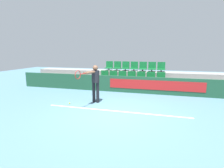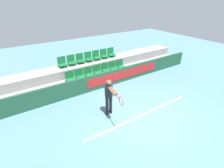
{
  "view_description": "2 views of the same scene",
  "coord_description": "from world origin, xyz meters",
  "px_view_note": "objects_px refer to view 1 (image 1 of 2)",
  "views": [
    {
      "loc": [
        1.53,
        -5.66,
        2.19
      ],
      "look_at": [
        -0.66,
        2.3,
        0.62
      ],
      "focal_mm": 28.0,
      "sensor_mm": 36.0,
      "label": 1
    },
    {
      "loc": [
        -4.32,
        -3.97,
        4.6
      ],
      "look_at": [
        -0.37,
        1.99,
        0.87
      ],
      "focal_mm": 28.0,
      "sensor_mm": 36.0,
      "label": 2
    }
  ],
  "objects_px": {
    "stadium_chair_9": "(126,67)",
    "stadium_chair_7": "(109,66)",
    "stadium_chair_10": "(134,67)",
    "tennis_player": "(95,80)",
    "stadium_chair_1": "(113,76)",
    "stadium_chair_6": "(161,78)",
    "stadium_chair_12": "(152,67)",
    "stadium_chair_11": "(143,67)",
    "stadium_chair_8": "(117,67)",
    "stadium_chair_0": "(104,76)",
    "tennis_ball": "(70,103)",
    "stadium_chair_4": "(141,78)",
    "stadium_chair_5": "(151,78)",
    "stadium_chair_13": "(161,68)",
    "stadium_chair_2": "(122,77)",
    "stadium_chair_3": "(131,77)"
  },
  "relations": [
    {
      "from": "stadium_chair_2",
      "to": "tennis_player",
      "type": "xyz_separation_m",
      "value": [
        -0.55,
        -2.94,
        0.27
      ]
    },
    {
      "from": "stadium_chair_6",
      "to": "stadium_chair_13",
      "type": "distance_m",
      "value": 1.13
    },
    {
      "from": "stadium_chair_2",
      "to": "stadium_chair_10",
      "type": "relative_size",
      "value": 1.0
    },
    {
      "from": "stadium_chair_0",
      "to": "stadium_chair_8",
      "type": "xyz_separation_m",
      "value": [
        0.54,
        1.02,
        0.49
      ]
    },
    {
      "from": "stadium_chair_8",
      "to": "stadium_chair_0",
      "type": "bearing_deg",
      "value": -117.79
    },
    {
      "from": "stadium_chair_6",
      "to": "tennis_ball",
      "type": "relative_size",
      "value": 8.54
    },
    {
      "from": "stadium_chair_7",
      "to": "tennis_player",
      "type": "relative_size",
      "value": 0.35
    },
    {
      "from": "stadium_chair_10",
      "to": "stadium_chair_0",
      "type": "bearing_deg",
      "value": -147.69
    },
    {
      "from": "stadium_chair_11",
      "to": "stadium_chair_4",
      "type": "bearing_deg",
      "value": -90.0
    },
    {
      "from": "stadium_chair_4",
      "to": "stadium_chair_10",
      "type": "relative_size",
      "value": 1.0
    },
    {
      "from": "stadium_chair_11",
      "to": "stadium_chair_8",
      "type": "bearing_deg",
      "value": 180.0
    },
    {
      "from": "stadium_chair_8",
      "to": "stadium_chair_5",
      "type": "bearing_deg",
      "value": -25.37
    },
    {
      "from": "stadium_chair_1",
      "to": "stadium_chair_3",
      "type": "xyz_separation_m",
      "value": [
        1.07,
        0.0,
        0.0
      ]
    },
    {
      "from": "stadium_chair_4",
      "to": "stadium_chair_12",
      "type": "height_order",
      "value": "stadium_chair_12"
    },
    {
      "from": "stadium_chair_2",
      "to": "tennis_player",
      "type": "distance_m",
      "value": 3.01
    },
    {
      "from": "stadium_chair_9",
      "to": "stadium_chair_11",
      "type": "bearing_deg",
      "value": 0.0
    },
    {
      "from": "stadium_chair_0",
      "to": "stadium_chair_11",
      "type": "xyz_separation_m",
      "value": [
        2.14,
        1.02,
        0.49
      ]
    },
    {
      "from": "stadium_chair_9",
      "to": "stadium_chair_7",
      "type": "bearing_deg",
      "value": 180.0
    },
    {
      "from": "stadium_chair_11",
      "to": "tennis_ball",
      "type": "bearing_deg",
      "value": -120.35
    },
    {
      "from": "stadium_chair_6",
      "to": "stadium_chair_12",
      "type": "xyz_separation_m",
      "value": [
        -0.54,
        1.02,
        0.49
      ]
    },
    {
      "from": "stadium_chair_4",
      "to": "stadium_chair_10",
      "type": "distance_m",
      "value": 1.25
    },
    {
      "from": "stadium_chair_6",
      "to": "stadium_chair_2",
      "type": "bearing_deg",
      "value": 180.0
    },
    {
      "from": "stadium_chair_0",
      "to": "tennis_player",
      "type": "xyz_separation_m",
      "value": [
        0.52,
        -2.94,
        0.27
      ]
    },
    {
      "from": "stadium_chair_3",
      "to": "stadium_chair_10",
      "type": "distance_m",
      "value": 1.13
    },
    {
      "from": "stadium_chair_11",
      "to": "tennis_ball",
      "type": "height_order",
      "value": "stadium_chair_11"
    },
    {
      "from": "stadium_chair_13",
      "to": "stadium_chair_10",
      "type": "bearing_deg",
      "value": 180.0
    },
    {
      "from": "stadium_chair_1",
      "to": "stadium_chair_7",
      "type": "bearing_deg",
      "value": 117.79
    },
    {
      "from": "stadium_chair_5",
      "to": "stadium_chair_9",
      "type": "xyz_separation_m",
      "value": [
        -1.61,
        1.02,
        0.49
      ]
    },
    {
      "from": "stadium_chair_3",
      "to": "stadium_chair_11",
      "type": "relative_size",
      "value": 1.0
    },
    {
      "from": "stadium_chair_6",
      "to": "stadium_chair_11",
      "type": "distance_m",
      "value": 1.56
    },
    {
      "from": "stadium_chair_1",
      "to": "stadium_chair_9",
      "type": "relative_size",
      "value": 1.0
    },
    {
      "from": "stadium_chair_9",
      "to": "stadium_chair_12",
      "type": "distance_m",
      "value": 1.61
    },
    {
      "from": "stadium_chair_6",
      "to": "stadium_chair_0",
      "type": "bearing_deg",
      "value": 180.0
    },
    {
      "from": "tennis_ball",
      "to": "stadium_chair_9",
      "type": "bearing_deg",
      "value": 71.08
    },
    {
      "from": "stadium_chair_10",
      "to": "tennis_player",
      "type": "height_order",
      "value": "tennis_player"
    },
    {
      "from": "stadium_chair_12",
      "to": "stadium_chair_0",
      "type": "bearing_deg",
      "value": -159.22
    },
    {
      "from": "stadium_chair_6",
      "to": "tennis_ball",
      "type": "distance_m",
      "value": 5.04
    },
    {
      "from": "stadium_chair_1",
      "to": "stadium_chair_5",
      "type": "distance_m",
      "value": 2.14
    },
    {
      "from": "stadium_chair_8",
      "to": "stadium_chair_11",
      "type": "bearing_deg",
      "value": 0.0
    },
    {
      "from": "tennis_player",
      "to": "stadium_chair_1",
      "type": "bearing_deg",
      "value": 101.26
    },
    {
      "from": "stadium_chair_7",
      "to": "stadium_chair_12",
      "type": "relative_size",
      "value": 1.0
    },
    {
      "from": "stadium_chair_7",
      "to": "stadium_chair_9",
      "type": "distance_m",
      "value": 1.07
    },
    {
      "from": "stadium_chair_5",
      "to": "tennis_ball",
      "type": "xyz_separation_m",
      "value": [
        -3.12,
        -3.4,
        -0.69
      ]
    },
    {
      "from": "stadium_chair_0",
      "to": "stadium_chair_7",
      "type": "height_order",
      "value": "stadium_chair_7"
    },
    {
      "from": "stadium_chair_0",
      "to": "stadium_chair_2",
      "type": "relative_size",
      "value": 1.0
    },
    {
      "from": "stadium_chair_7",
      "to": "stadium_chair_13",
      "type": "xyz_separation_m",
      "value": [
        3.22,
        0.0,
        0.0
      ]
    },
    {
      "from": "stadium_chair_9",
      "to": "stadium_chair_10",
      "type": "bearing_deg",
      "value": 0.0
    },
    {
      "from": "tennis_player",
      "to": "stadium_chair_7",
      "type": "bearing_deg",
      "value": 109.03
    },
    {
      "from": "stadium_chair_0",
      "to": "stadium_chair_8",
      "type": "bearing_deg",
      "value": 62.21
    },
    {
      "from": "stadium_chair_1",
      "to": "stadium_chair_13",
      "type": "bearing_deg",
      "value": 20.78
    }
  ]
}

